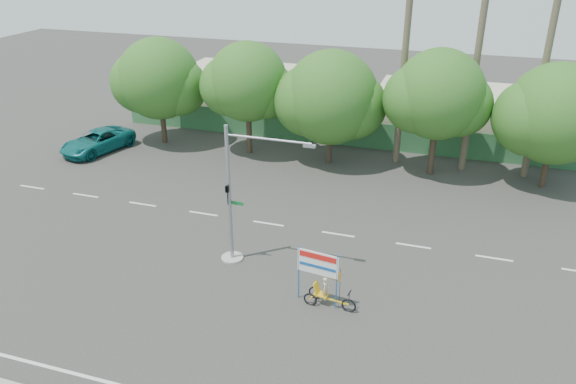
% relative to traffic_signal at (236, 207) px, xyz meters
% --- Properties ---
extents(ground, '(120.00, 120.00, 0.00)m').
position_rel_traffic_signal_xyz_m(ground, '(2.20, -3.98, -2.92)').
color(ground, '#33302D').
rests_on(ground, ground).
extents(fence, '(38.00, 0.08, 2.00)m').
position_rel_traffic_signal_xyz_m(fence, '(2.20, 17.52, -1.92)').
color(fence, '#336B3D').
rests_on(fence, ground).
extents(building_left, '(12.00, 8.00, 4.00)m').
position_rel_traffic_signal_xyz_m(building_left, '(-7.80, 22.02, -0.92)').
color(building_left, beige).
rests_on(building_left, ground).
extents(building_right, '(14.00, 8.00, 3.60)m').
position_rel_traffic_signal_xyz_m(building_right, '(10.20, 22.02, -1.12)').
color(building_right, beige).
rests_on(building_right, ground).
extents(tree_far_left, '(7.14, 6.00, 7.96)m').
position_rel_traffic_signal_xyz_m(tree_far_left, '(-11.85, 14.02, 1.84)').
color(tree_far_left, '#473828').
rests_on(tree_far_left, ground).
extents(tree_left, '(6.66, 5.60, 8.07)m').
position_rel_traffic_signal_xyz_m(tree_left, '(-4.85, 14.02, 2.14)').
color(tree_left, '#473828').
rests_on(tree_left, ground).
extents(tree_center, '(7.62, 6.40, 7.85)m').
position_rel_traffic_signal_xyz_m(tree_center, '(1.14, 14.02, 1.55)').
color(tree_center, '#473828').
rests_on(tree_center, ground).
extents(tree_right, '(6.90, 5.80, 8.36)m').
position_rel_traffic_signal_xyz_m(tree_right, '(8.15, 14.02, 2.32)').
color(tree_right, '#473828').
rests_on(tree_right, ground).
extents(tree_far_right, '(7.38, 6.20, 7.94)m').
position_rel_traffic_signal_xyz_m(tree_far_right, '(15.15, 14.02, 1.73)').
color(tree_far_right, '#473828').
rests_on(tree_far_right, ground).
extents(palm_tall, '(3.73, 3.79, 17.45)m').
position_rel_traffic_signal_xyz_m(palm_tall, '(10.20, 15.52, 7.55)').
color(palm_tall, '#70604C').
rests_on(palm_tall, ground).
extents(palm_mid, '(3.73, 3.79, 15.45)m').
position_rel_traffic_signal_xyz_m(palm_mid, '(14.20, 15.52, 6.48)').
color(palm_mid, '#70604C').
rests_on(palm_mid, ground).
extents(palm_short, '(3.73, 3.79, 14.45)m').
position_rel_traffic_signal_xyz_m(palm_short, '(5.70, 15.52, 5.94)').
color(palm_short, '#70604C').
rests_on(palm_short, ground).
extents(traffic_signal, '(4.72, 1.10, 7.00)m').
position_rel_traffic_signal_xyz_m(traffic_signal, '(0.00, 0.00, 0.00)').
color(traffic_signal, gray).
rests_on(traffic_signal, ground).
extents(trike_billboard, '(2.73, 0.80, 2.70)m').
position_rel_traffic_signal_xyz_m(trike_billboard, '(4.93, -2.25, -1.83)').
color(trike_billboard, black).
rests_on(trike_billboard, ground).
extents(pickup_truck, '(4.02, 6.13, 1.57)m').
position_rel_traffic_signal_xyz_m(pickup_truck, '(-15.55, 10.81, -2.14)').
color(pickup_truck, '#0E6262').
rests_on(pickup_truck, ground).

